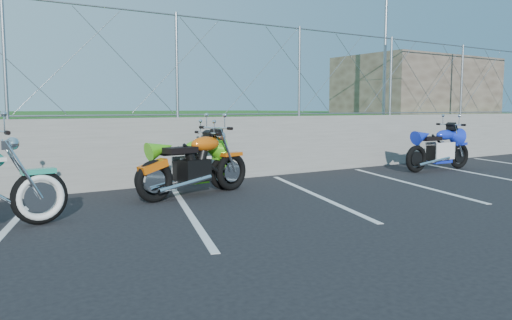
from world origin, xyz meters
TOP-DOWN VIEW (x-y plane):
  - ground at (0.00, 0.00)m, footprint 90.00×90.00m
  - retaining_wall at (0.00, 3.50)m, footprint 30.00×0.22m
  - grass_field at (0.00, 13.50)m, footprint 30.00×20.00m
  - stone_building at (10.50, 5.50)m, footprint 5.00×3.00m
  - chain_link_fence at (0.00, 3.50)m, footprint 28.00×0.03m
  - sign_pole at (7.20, 3.90)m, footprint 0.08×0.08m
  - parking_lines at (1.20, 1.00)m, footprint 18.29×4.31m
  - naked_orange at (0.67, 2.02)m, footprint 2.29×0.78m
  - sportbike_green at (0.69, 2.30)m, footprint 2.04×0.73m
  - sportbike_blue at (7.02, 1.96)m, footprint 2.13×0.76m

SIDE VIEW (x-z plane):
  - ground at x=0.00m, z-range 0.00..0.00m
  - parking_lines at x=1.20m, z-range 0.00..0.01m
  - sportbike_green at x=0.69m, z-range -0.07..0.99m
  - sportbike_blue at x=7.02m, z-range -0.08..1.02m
  - naked_orange at x=0.67m, z-range -0.08..1.07m
  - retaining_wall at x=0.00m, z-range 0.00..1.30m
  - grass_field at x=0.00m, z-range 0.00..1.30m
  - stone_building at x=10.50m, z-range 1.30..3.10m
  - chain_link_fence at x=0.00m, z-range 1.30..3.30m
  - sign_pole at x=7.20m, z-range 1.30..4.30m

